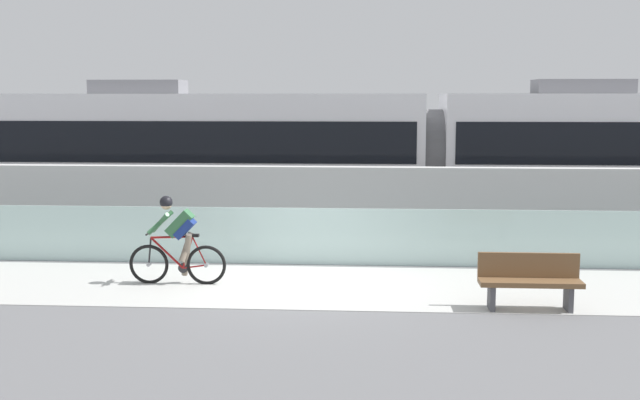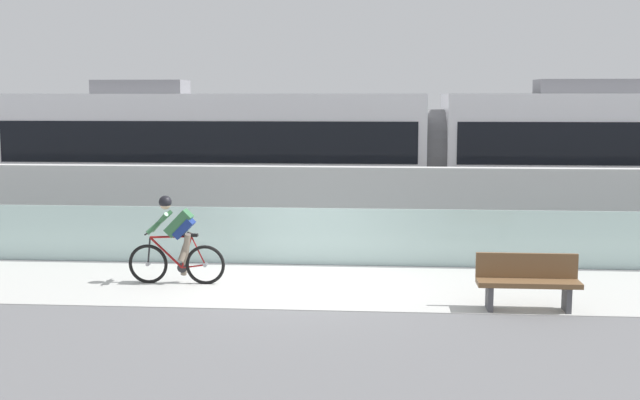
# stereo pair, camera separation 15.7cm
# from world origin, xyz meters

# --- Properties ---
(ground_plane) EXTENTS (200.00, 200.00, 0.00)m
(ground_plane) POSITION_xyz_m (0.00, 0.00, 0.00)
(ground_plane) COLOR slate
(bike_path_deck) EXTENTS (32.00, 3.20, 0.01)m
(bike_path_deck) POSITION_xyz_m (0.00, 0.00, 0.01)
(bike_path_deck) COLOR beige
(bike_path_deck) RESTS_ON ground
(glass_parapet) EXTENTS (32.00, 0.05, 1.15)m
(glass_parapet) POSITION_xyz_m (0.00, 1.85, 0.57)
(glass_parapet) COLOR silver
(glass_parapet) RESTS_ON ground
(concrete_barrier_wall) EXTENTS (32.00, 0.36, 1.83)m
(concrete_barrier_wall) POSITION_xyz_m (0.00, 3.65, 0.91)
(concrete_barrier_wall) COLOR silver
(concrete_barrier_wall) RESTS_ON ground
(tram_rail_near) EXTENTS (32.00, 0.08, 0.01)m
(tram_rail_near) POSITION_xyz_m (0.00, 6.13, 0.00)
(tram_rail_near) COLOR #595654
(tram_rail_near) RESTS_ON ground
(tram_rail_far) EXTENTS (32.00, 0.08, 0.01)m
(tram_rail_far) POSITION_xyz_m (0.00, 7.57, 0.00)
(tram_rail_far) COLOR #595654
(tram_rail_far) RESTS_ON ground
(tram) EXTENTS (22.56, 2.54, 3.81)m
(tram) POSITION_xyz_m (2.85, 6.85, 1.89)
(tram) COLOR silver
(tram) RESTS_ON ground
(cyclist_on_bike) EXTENTS (1.77, 0.58, 1.61)m
(cyclist_on_bike) POSITION_xyz_m (-2.16, 0.00, 0.78)
(cyclist_on_bike) COLOR black
(cyclist_on_bike) RESTS_ON ground
(bench) EXTENTS (1.60, 0.45, 0.89)m
(bench) POSITION_xyz_m (3.82, -1.29, 0.48)
(bench) COLOR brown
(bench) RESTS_ON ground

